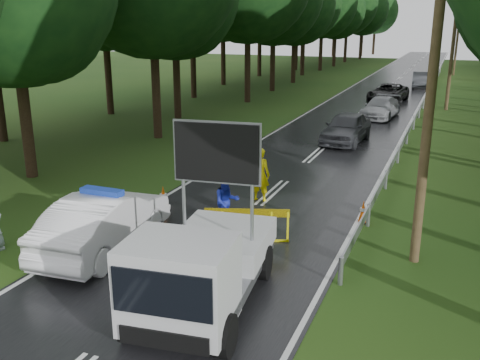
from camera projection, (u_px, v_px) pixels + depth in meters
The scene contains 20 objects.
ground at pixel (199, 259), 13.89m from camera, with size 160.00×160.00×0.00m, color #1C4112.
road at pixel (374, 102), 40.53m from camera, with size 7.00×140.00×0.02m, color black.
guardrail at pixel (425, 98), 38.75m from camera, with size 0.12×60.06×0.70m.
utility_pole_near at pixel (434, 61), 12.35m from camera, with size 1.40×0.24×10.00m.
utility_pole_mid at pixel (454, 34), 35.43m from camera, with size 1.40×0.24×10.00m.
utility_pole_far at pixel (458, 28), 58.52m from camera, with size 1.40×0.24×10.00m.
police_sedan at pixel (104, 222), 14.24m from camera, with size 2.05×4.89×1.73m.
work_truck at pixel (200, 267), 11.10m from camera, with size 2.67×5.04×3.85m.
barrier at pixel (247, 217), 14.78m from camera, with size 2.25×0.82×0.98m.
officer at pixel (260, 175), 18.11m from camera, with size 0.68×0.45×1.88m, color #FFEE0D.
civilian at pixel (226, 201), 15.84m from camera, with size 0.78×0.61×1.61m, color #1A28AE.
queue_car_first at pixel (346, 128), 26.88m from camera, with size 1.81×4.49×1.53m, color #3D3E44.
queue_car_second at pixel (381, 108), 33.77m from camera, with size 1.81×4.44×1.29m, color #94969C.
queue_car_third at pixel (388, 93), 40.39m from camera, with size 2.25×4.88×1.35m, color black.
queue_car_fourth at pixel (421, 80), 48.95m from camera, with size 1.48×4.25×1.40m, color #45474D.
cone_near_left at pixel (63, 239), 14.14m from camera, with size 0.39×0.39×0.82m.
cone_center at pixel (216, 248), 13.60m from camera, with size 0.38×0.38×0.80m.
cone_far at pixel (245, 218), 15.92m from camera, with size 0.30×0.30×0.63m.
cone_left_mid at pixel (163, 198), 17.43m from camera, with size 0.38×0.38×0.81m.
cone_right at pixel (363, 212), 16.34m from camera, with size 0.33×0.33×0.70m.
Camera 1 is at (5.76, -11.38, 5.97)m, focal length 40.00 mm.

